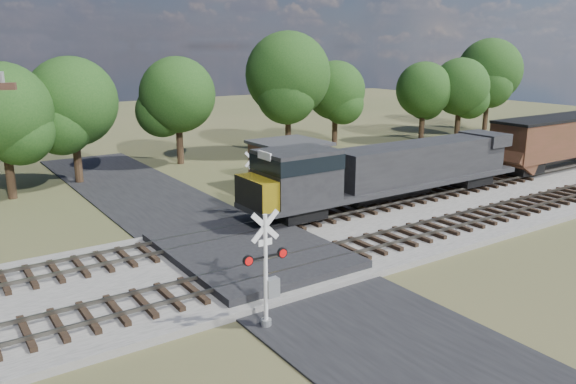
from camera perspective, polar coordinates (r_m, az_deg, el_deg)
ground at (r=25.91m, az=-3.32°, el=-7.15°), size 160.00×160.00×0.00m
ballast_bed at (r=32.14m, az=11.72°, el=-2.79°), size 140.00×10.00×0.30m
road at (r=25.89m, az=-3.32°, el=-7.06°), size 7.00×60.00×0.08m
crossing_panel at (r=26.19m, az=-3.89°, el=-6.17°), size 7.00×9.00×0.62m
track_near at (r=25.89m, az=4.94°, el=-6.21°), size 140.00×2.60×0.33m
track_far at (r=29.71m, az=-1.12°, el=-3.39°), size 140.00×2.60×0.33m
crossing_signal_near at (r=19.58m, az=-2.06°, el=-8.90°), size 1.72×0.37×4.28m
crossing_signal_far at (r=33.01m, az=-3.77°, el=0.47°), size 1.50×0.33×3.73m
equipment_shed at (r=39.54m, az=0.13°, el=2.94°), size 4.72×4.72×3.17m
treeline at (r=45.74m, az=-10.00°, el=10.23°), size 82.08×10.61×11.31m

